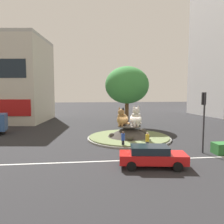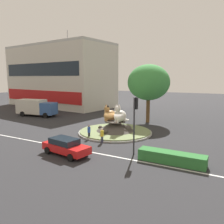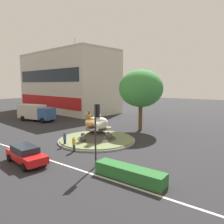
{
  "view_description": "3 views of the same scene",
  "coord_description": "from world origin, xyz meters",
  "px_view_note": "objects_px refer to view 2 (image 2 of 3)",
  "views": [
    {
      "loc": [
        -4.65,
        -23.72,
        5.22
      ],
      "look_at": [
        -1.72,
        1.25,
        2.85
      ],
      "focal_mm": 36.07,
      "sensor_mm": 36.0,
      "label": 1
    },
    {
      "loc": [
        12.57,
        -23.85,
        6.79
      ],
      "look_at": [
        -1.64,
        2.19,
        2.2
      ],
      "focal_mm": 35.9,
      "sensor_mm": 36.0,
      "label": 2
    },
    {
      "loc": [
        16.11,
        -18.94,
        6.7
      ],
      "look_at": [
        1.69,
        0.73,
        3.5
      ],
      "focal_mm": 34.5,
      "sensor_mm": 36.0,
      "label": 3
    }
  ],
  "objects_px": {
    "traffic_light_mast": "(135,115)",
    "shophouse_block": "(60,76)",
    "delivery_box_truck": "(36,107)",
    "pedestrian_blue_shirt": "(89,132)",
    "sedan_on_far_lane": "(66,146)",
    "pedestrian_yellow_shirt": "(102,135)",
    "cat_statue_tabby": "(110,115)",
    "broadleaf_tree_behind_island": "(149,83)",
    "cat_statue_white": "(120,115)"
  },
  "relations": [
    {
      "from": "traffic_light_mast",
      "to": "pedestrian_blue_shirt",
      "type": "xyz_separation_m",
      "value": [
        -6.43,
        2.28,
        -2.74
      ]
    },
    {
      "from": "traffic_light_mast",
      "to": "broadleaf_tree_behind_island",
      "type": "height_order",
      "value": "broadleaf_tree_behind_island"
    },
    {
      "from": "cat_statue_tabby",
      "to": "shophouse_block",
      "type": "relative_size",
      "value": 0.08
    },
    {
      "from": "cat_statue_white",
      "to": "shophouse_block",
      "type": "relative_size",
      "value": 0.08
    },
    {
      "from": "pedestrian_blue_shirt",
      "to": "delivery_box_truck",
      "type": "height_order",
      "value": "delivery_box_truck"
    },
    {
      "from": "broadleaf_tree_behind_island",
      "to": "delivery_box_truck",
      "type": "relative_size",
      "value": 1.16
    },
    {
      "from": "pedestrian_yellow_shirt",
      "to": "cat_statue_tabby",
      "type": "bearing_deg",
      "value": 155.67
    },
    {
      "from": "shophouse_block",
      "to": "pedestrian_blue_shirt",
      "type": "relative_size",
      "value": 17.49
    },
    {
      "from": "shophouse_block",
      "to": "sedan_on_far_lane",
      "type": "height_order",
      "value": "shophouse_block"
    },
    {
      "from": "cat_statue_tabby",
      "to": "shophouse_block",
      "type": "height_order",
      "value": "shophouse_block"
    },
    {
      "from": "cat_statue_white",
      "to": "sedan_on_far_lane",
      "type": "distance_m",
      "value": 9.05
    },
    {
      "from": "cat_statue_white",
      "to": "shophouse_block",
      "type": "xyz_separation_m",
      "value": [
        -25.09,
        17.9,
        4.78
      ]
    },
    {
      "from": "pedestrian_blue_shirt",
      "to": "delivery_box_truck",
      "type": "distance_m",
      "value": 18.44
    },
    {
      "from": "pedestrian_yellow_shirt",
      "to": "cat_statue_white",
      "type": "bearing_deg",
      "value": 137.38
    },
    {
      "from": "shophouse_block",
      "to": "sedan_on_far_lane",
      "type": "distance_m",
      "value": 36.65
    },
    {
      "from": "pedestrian_yellow_shirt",
      "to": "delivery_box_truck",
      "type": "relative_size",
      "value": 0.21
    },
    {
      "from": "pedestrian_blue_shirt",
      "to": "traffic_light_mast",
      "type": "bearing_deg",
      "value": 104.73
    },
    {
      "from": "traffic_light_mast",
      "to": "delivery_box_truck",
      "type": "distance_m",
      "value": 25.31
    },
    {
      "from": "broadleaf_tree_behind_island",
      "to": "pedestrian_blue_shirt",
      "type": "distance_m",
      "value": 13.38
    },
    {
      "from": "cat_statue_tabby",
      "to": "delivery_box_truck",
      "type": "distance_m",
      "value": 17.7
    },
    {
      "from": "pedestrian_blue_shirt",
      "to": "cat_statue_tabby",
      "type": "bearing_deg",
      "value": -153.91
    },
    {
      "from": "pedestrian_yellow_shirt",
      "to": "pedestrian_blue_shirt",
      "type": "height_order",
      "value": "pedestrian_blue_shirt"
    },
    {
      "from": "cat_statue_white",
      "to": "delivery_box_truck",
      "type": "relative_size",
      "value": 0.3
    },
    {
      "from": "broadleaf_tree_behind_island",
      "to": "delivery_box_truck",
      "type": "bearing_deg",
      "value": -167.7
    },
    {
      "from": "cat_statue_white",
      "to": "pedestrian_yellow_shirt",
      "type": "distance_m",
      "value": 4.52
    },
    {
      "from": "cat_statue_tabby",
      "to": "pedestrian_yellow_shirt",
      "type": "distance_m",
      "value": 4.88
    },
    {
      "from": "sedan_on_far_lane",
      "to": "pedestrian_yellow_shirt",
      "type": "bearing_deg",
      "value": 86.53
    },
    {
      "from": "shophouse_block",
      "to": "delivery_box_truck",
      "type": "xyz_separation_m",
      "value": [
        6.42,
        -13.64,
        -5.49
      ]
    },
    {
      "from": "cat_statue_tabby",
      "to": "shophouse_block",
      "type": "distance_m",
      "value": 29.96
    },
    {
      "from": "pedestrian_blue_shirt",
      "to": "shophouse_block",
      "type": "bearing_deg",
      "value": -98.7
    },
    {
      "from": "cat_statue_white",
      "to": "delivery_box_truck",
      "type": "height_order",
      "value": "cat_statue_white"
    },
    {
      "from": "pedestrian_blue_shirt",
      "to": "sedan_on_far_lane",
      "type": "bearing_deg",
      "value": 46.25
    },
    {
      "from": "cat_statue_white",
      "to": "broadleaf_tree_behind_island",
      "type": "bearing_deg",
      "value": -174.39
    },
    {
      "from": "shophouse_block",
      "to": "pedestrian_yellow_shirt",
      "type": "bearing_deg",
      "value": -34.44
    },
    {
      "from": "sedan_on_far_lane",
      "to": "delivery_box_truck",
      "type": "height_order",
      "value": "delivery_box_truck"
    },
    {
      "from": "shophouse_block",
      "to": "delivery_box_truck",
      "type": "relative_size",
      "value": 3.63
    },
    {
      "from": "cat_statue_tabby",
      "to": "delivery_box_truck",
      "type": "height_order",
      "value": "cat_statue_tabby"
    },
    {
      "from": "pedestrian_blue_shirt",
      "to": "sedan_on_far_lane",
      "type": "distance_m",
      "value": 5.4
    },
    {
      "from": "traffic_light_mast",
      "to": "cat_statue_white",
      "type": "bearing_deg",
      "value": 48.14
    },
    {
      "from": "traffic_light_mast",
      "to": "shophouse_block",
      "type": "xyz_separation_m",
      "value": [
        -29.53,
        23.79,
        3.53
      ]
    },
    {
      "from": "broadleaf_tree_behind_island",
      "to": "sedan_on_far_lane",
      "type": "height_order",
      "value": "broadleaf_tree_behind_island"
    },
    {
      "from": "traffic_light_mast",
      "to": "pedestrian_yellow_shirt",
      "type": "relative_size",
      "value": 3.31
    },
    {
      "from": "traffic_light_mast",
      "to": "delivery_box_truck",
      "type": "height_order",
      "value": "traffic_light_mast"
    },
    {
      "from": "cat_statue_tabby",
      "to": "cat_statue_white",
      "type": "relative_size",
      "value": 0.91
    },
    {
      "from": "pedestrian_blue_shirt",
      "to": "delivery_box_truck",
      "type": "relative_size",
      "value": 0.21
    },
    {
      "from": "traffic_light_mast",
      "to": "pedestrian_blue_shirt",
      "type": "bearing_deg",
      "value": 81.61
    },
    {
      "from": "shophouse_block",
      "to": "delivery_box_truck",
      "type": "height_order",
      "value": "shophouse_block"
    },
    {
      "from": "pedestrian_yellow_shirt",
      "to": "sedan_on_far_lane",
      "type": "distance_m",
      "value": 4.72
    },
    {
      "from": "cat_statue_white",
      "to": "cat_statue_tabby",
      "type": "bearing_deg",
      "value": -85.7
    },
    {
      "from": "shophouse_block",
      "to": "broadleaf_tree_behind_island",
      "type": "bearing_deg",
      "value": -13.32
    }
  ]
}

